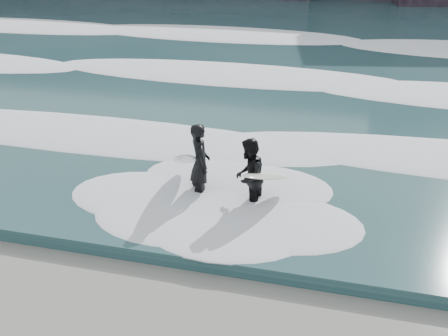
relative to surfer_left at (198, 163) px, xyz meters
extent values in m
cube|color=#26494D|center=(1.37, 23.11, -0.84)|extent=(90.00, 52.00, 0.30)
ellipsoid|color=white|center=(1.37, 3.11, -0.59)|extent=(60.00, 3.20, 0.20)
ellipsoid|color=white|center=(1.37, 10.11, -0.57)|extent=(60.00, 4.00, 0.24)
ellipsoid|color=white|center=(1.37, 19.11, -0.54)|extent=(60.00, 4.80, 0.30)
imported|color=black|center=(0.06, -0.01, -0.01)|extent=(0.76, 0.86, 1.98)
ellipsoid|color=silver|center=(-0.34, 0.04, 0.03)|extent=(1.15, 1.92, 1.08)
imported|color=black|center=(1.29, -0.25, -0.09)|extent=(0.74, 0.92, 1.81)
ellipsoid|color=silver|center=(1.71, -0.25, -0.02)|extent=(1.16, 1.84, 0.70)
camera|label=1|loc=(3.75, -11.53, 5.27)|focal=45.00mm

